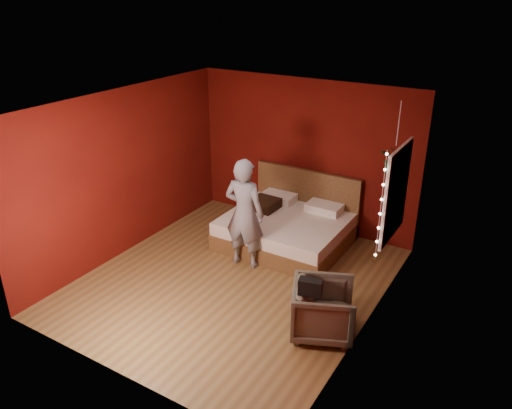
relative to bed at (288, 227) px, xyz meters
name	(u,v)px	position (x,y,z in m)	size (l,w,h in m)	color
floor	(234,281)	(-0.11, -1.47, -0.28)	(4.50, 4.50, 0.00)	brown
room_walls	(231,173)	(-0.11, -1.47, 1.40)	(4.04, 4.54, 2.62)	#5E1009
window	(396,193)	(1.85, -0.57, 1.22)	(0.05, 0.97, 1.27)	white
fairy_lights	(381,207)	(1.83, -1.09, 1.22)	(0.04, 0.04, 1.45)	silver
bed	(288,227)	(0.00, 0.00, 0.00)	(1.94, 1.65, 1.07)	brown
person	(244,214)	(-0.24, -0.97, 0.58)	(0.63, 0.41, 1.72)	gray
armchair	(323,310)	(1.49, -1.89, 0.07)	(0.74, 0.76, 0.69)	#5C5949
handbag	(310,287)	(1.41, -2.14, 0.51)	(0.27, 0.14, 0.20)	black
throw_pillow	(264,204)	(-0.49, 0.05, 0.29)	(0.45, 0.45, 0.16)	black
hanging_plant	(394,160)	(1.67, -0.13, 1.52)	(0.41, 0.38, 1.00)	silver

